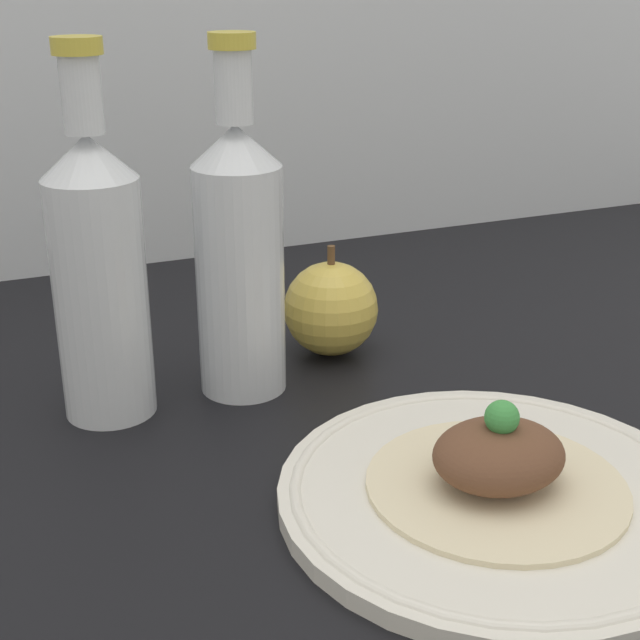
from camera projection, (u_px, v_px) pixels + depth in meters
ground_plane at (399, 486)px, 64.23cm from camera, size 180.00×110.00×4.00cm
plate at (495, 494)px, 58.28cm from camera, size 28.62×28.62×1.49cm
plated_food at (498, 463)px, 57.41cm from camera, size 17.05×17.05×6.32cm
cider_bottle_left at (99, 271)px, 66.63cm from camera, size 7.09×7.09×28.50cm
cider_bottle_right at (239, 254)px, 70.59cm from camera, size 7.09×7.09×28.50cm
apple at (331, 308)px, 80.00cm from camera, size 8.51×8.51×10.14cm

